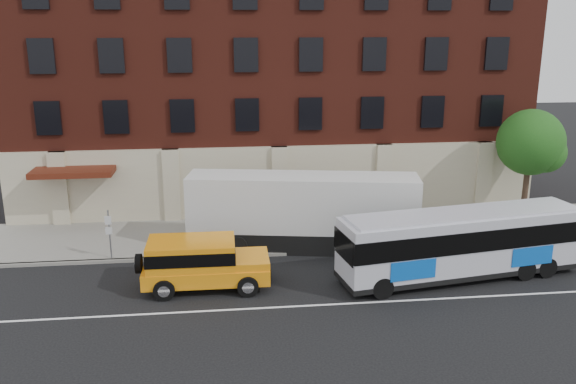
{
  "coord_description": "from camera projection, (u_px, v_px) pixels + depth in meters",
  "views": [
    {
      "loc": [
        -3.28,
        -20.87,
        10.72
      ],
      "look_at": [
        -0.24,
        5.5,
        3.29
      ],
      "focal_mm": 37.44,
      "sensor_mm": 36.0,
      "label": 1
    }
  ],
  "objects": [
    {
      "name": "building",
      "position": [
        271.0,
        77.0,
        37.36
      ],
      "size": [
        30.0,
        12.1,
        15.0
      ],
      "color": "#581E15",
      "rests_on": "sidewalk"
    },
    {
      "name": "sign_pole",
      "position": [
        109.0,
        232.0,
        27.76
      ],
      "size": [
        0.3,
        0.2,
        2.5
      ],
      "color": "slate",
      "rests_on": "ground"
    },
    {
      "name": "street_tree",
      "position": [
        531.0,
        145.0,
        32.6
      ],
      "size": [
        3.6,
        3.6,
        6.2
      ],
      "color": "#36251B",
      "rests_on": "sidewalk"
    },
    {
      "name": "lane_line",
      "position": [
        308.0,
        306.0,
        23.69
      ],
      "size": [
        60.0,
        0.12,
        0.01
      ],
      "primitive_type": "cube",
      "color": "white",
      "rests_on": "ground"
    },
    {
      "name": "kerb",
      "position": [
        292.0,
        253.0,
        28.93
      ],
      "size": [
        60.0,
        0.25,
        0.15
      ],
      "primitive_type": "cube",
      "color": "gray",
      "rests_on": "ground"
    },
    {
      "name": "sidewalk",
      "position": [
        285.0,
        233.0,
        31.8
      ],
      "size": [
        60.0,
        6.0,
        0.15
      ],
      "primitive_type": "cube",
      "color": "gray",
      "rests_on": "ground"
    },
    {
      "name": "city_bus",
      "position": [
        463.0,
        242.0,
        25.94
      ],
      "size": [
        11.21,
        4.06,
        3.01
      ],
      "color": "silver",
      "rests_on": "ground"
    },
    {
      "name": "shipping_container",
      "position": [
        302.0,
        213.0,
        29.34
      ],
      "size": [
        11.35,
        4.16,
        3.71
      ],
      "color": "black",
      "rests_on": "ground"
    },
    {
      "name": "ground",
      "position": [
        310.0,
        312.0,
        23.21
      ],
      "size": [
        120.0,
        120.0,
        0.0
      ],
      "primitive_type": "plane",
      "color": "black",
      "rests_on": "ground"
    },
    {
      "name": "yellow_suv",
      "position": [
        200.0,
        261.0,
        25.02
      ],
      "size": [
        5.56,
        2.48,
        2.12
      ],
      "color": "orange",
      "rests_on": "ground"
    }
  ]
}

